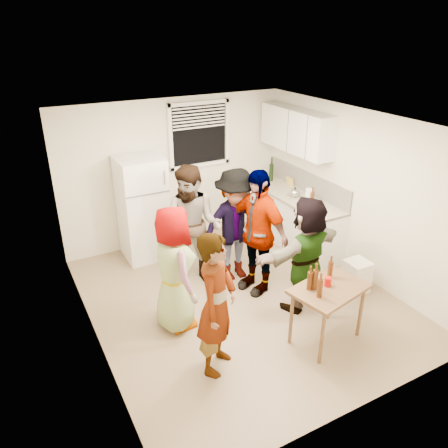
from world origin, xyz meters
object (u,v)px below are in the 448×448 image
blue_cup (311,210)px  red_cup (327,286)px  refrigerator (143,209)px  guest_orange (301,304)px  beer_bottle_counter (311,208)px  serving_table (324,339)px  wine_bottle (271,181)px  beer_bottle_table (314,289)px  guest_stripe (217,365)px  guest_black (255,287)px  kettle (294,197)px  guest_grey (177,323)px  guest_back_right (235,276)px  guest_back_left (194,281)px  trash_bin (356,275)px

blue_cup → red_cup: bearing=-122.4°
refrigerator → guest_orange: 2.93m
beer_bottle_counter → serving_table: 2.27m
refrigerator → wine_bottle: (2.50, 0.02, 0.05)m
refrigerator → beer_bottle_table: refrigerator is taller
red_cup → guest_stripe: bearing=172.6°
guest_black → guest_orange: size_ratio=1.14×
guest_black → guest_orange: bearing=13.1°
kettle → beer_bottle_table: bearing=-130.4°
refrigerator → guest_stripe: refrigerator is taller
refrigerator → red_cup: size_ratio=15.24×
guest_grey → guest_back_right: 1.41m
beer_bottle_counter → red_cup: beer_bottle_counter is taller
guest_orange → beer_bottle_counter: bearing=-141.3°
beer_bottle_table → guest_orange: bearing=59.5°
kettle → wine_bottle: wine_bottle is taller
kettle → beer_bottle_counter: bearing=-104.7°
beer_bottle_counter → blue_cup: size_ratio=2.18×
refrigerator → beer_bottle_counter: size_ratio=6.64×
blue_cup → guest_back_left: size_ratio=0.06×
blue_cup → beer_bottle_table: (-1.24, -1.64, -0.14)m
guest_orange → guest_back_left: bearing=-60.1°
refrigerator → blue_cup: bearing=-31.7°
wine_bottle → serving_table: (-1.26, -3.14, -0.90)m
guest_grey → guest_back_left: bearing=-38.1°
trash_bin → guest_stripe: size_ratio=0.28×
blue_cup → guest_black: bearing=-165.4°
trash_bin → blue_cup: bearing=93.3°
serving_table → guest_black: bearing=96.0°
guest_back_right → serving_table: bearing=-80.8°
trash_bin → beer_bottle_table: (-1.30, -0.58, 0.51)m
trash_bin → guest_back_left: trash_bin is taller
guest_stripe → serving_table: bearing=-52.0°
refrigerator → serving_table: 3.46m
trash_bin → guest_back_right: 1.82m
guest_back_right → guest_grey: bearing=-151.2°
serving_table → guest_black: serving_table is taller
refrigerator → guest_back_left: size_ratio=0.93×
guest_grey → guest_orange: (1.71, -0.43, 0.00)m
guest_grey → red_cup: bearing=-127.2°
guest_grey → guest_stripe: guest_grey is taller
kettle → serving_table: 2.71m
guest_back_left → guest_grey: bearing=-85.6°
beer_bottle_counter → guest_orange: beer_bottle_counter is taller
guest_stripe → guest_back_right: bearing=11.6°
beer_bottle_counter → guest_back_left: (-1.97, 0.23, -0.90)m
refrigerator → guest_grey: (-0.26, -1.97, -0.85)m
blue_cup → guest_orange: (-0.85, -0.98, -0.90)m
refrigerator → guest_black: size_ratio=0.92×
guest_orange → refrigerator: bearing=-69.2°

